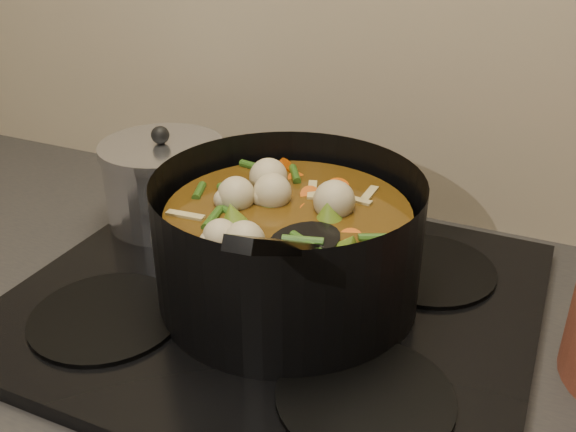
% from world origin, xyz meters
% --- Properties ---
extents(stovetop, '(0.62, 0.54, 0.03)m').
position_xyz_m(stovetop, '(0.00, 1.93, 0.92)').
color(stovetop, black).
rests_on(stovetop, counter).
extents(stockpot, '(0.34, 0.44, 0.23)m').
position_xyz_m(stockpot, '(0.02, 1.93, 1.00)').
color(stockpot, black).
rests_on(stockpot, stovetop).
extents(saucepan, '(0.18, 0.18, 0.15)m').
position_xyz_m(saucepan, '(-0.24, 2.04, 0.99)').
color(saucepan, silver).
rests_on(saucepan, stovetop).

